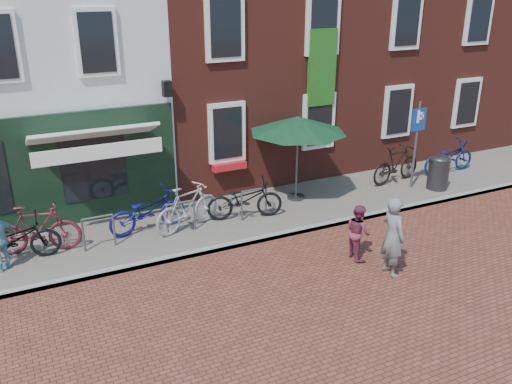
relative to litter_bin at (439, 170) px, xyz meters
name	(u,v)px	position (x,y,z in m)	size (l,w,h in m)	color
ground	(257,244)	(-6.41, -0.77, -0.68)	(80.00, 80.00, 0.00)	brown
sidewalk	(266,212)	(-5.41, 0.73, -0.63)	(24.00, 3.00, 0.10)	slate
building_brick_mid	(220,11)	(-4.41, 6.23, 4.32)	(6.00, 8.00, 10.00)	maroon
building_brick_right	(367,7)	(1.59, 6.23, 4.32)	(6.00, 8.00, 10.00)	maroon
filler_right	(490,16)	(8.09, 6.23, 3.82)	(7.00, 8.00, 9.00)	maroon
litter_bin	(439,170)	(0.00, 0.00, 0.00)	(0.62, 0.62, 1.13)	#303032
parking_sign	(417,133)	(-0.62, 0.42, 1.13)	(0.50, 0.07, 2.64)	#4C4C4F
parasol	(298,121)	(-4.23, 1.15, 1.69)	(2.72, 2.72, 2.51)	#4C4C4F
woman	(393,237)	(-4.41, -3.32, 0.21)	(0.65, 0.43, 1.79)	slate
boy	(358,232)	(-4.63, -2.40, -0.03)	(0.63, 0.49, 1.30)	#7B2D46
bicycle_0	(13,240)	(-11.74, 0.62, -0.06)	(0.70, 2.00, 1.05)	black
bicycle_1	(37,229)	(-11.21, 0.84, 0.00)	(0.55, 1.94, 1.17)	maroon
bicycle_2	(147,211)	(-8.63, 0.90, -0.06)	(0.70, 2.00, 1.05)	#110F5B
bicycle_3	(188,207)	(-7.69, 0.57, 0.00)	(0.55, 1.94, 1.17)	#9F9FA1
bicycle_4	(245,199)	(-6.13, 0.54, -0.06)	(0.70, 2.00, 1.05)	black
bicycle_5	(396,164)	(-0.79, 0.99, 0.00)	(0.55, 1.94, 1.17)	black
bicycle_6	(449,157)	(1.34, 0.98, -0.06)	(0.70, 2.00, 1.05)	#08185A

